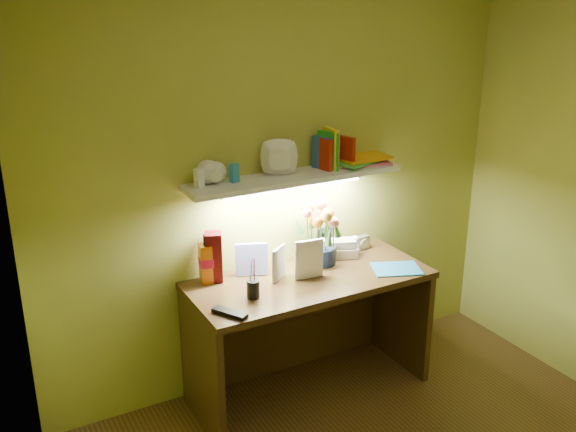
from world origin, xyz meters
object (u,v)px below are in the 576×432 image
object	(u,v)px
desk	(309,335)
desk_clock	(362,242)
flower_bouquet	(319,234)
whisky_bottle	(207,258)
telephone	(339,246)

from	to	relation	value
desk	desk_clock	world-z (taller)	desk_clock
flower_bouquet	whisky_bottle	world-z (taller)	flower_bouquet
flower_bouquet	whisky_bottle	xyz separation A→B (m)	(-0.69, 0.07, -0.04)
flower_bouquet	whisky_bottle	distance (m)	0.69
desk_clock	whisky_bottle	size ratio (longest dim) A/B	0.30
telephone	whisky_bottle	bearing A→B (deg)	-162.56
whisky_bottle	desk	bearing A→B (deg)	-22.49
whisky_bottle	telephone	bearing A→B (deg)	-2.41
desk	telephone	size ratio (longest dim) A/B	6.76
desk	whisky_bottle	bearing A→B (deg)	157.51
desk	flower_bouquet	size ratio (longest dim) A/B	3.80
flower_bouquet	desk	bearing A→B (deg)	-134.02
desk	telephone	world-z (taller)	telephone
desk	desk_clock	bearing A→B (deg)	22.28
desk	whisky_bottle	world-z (taller)	whisky_bottle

